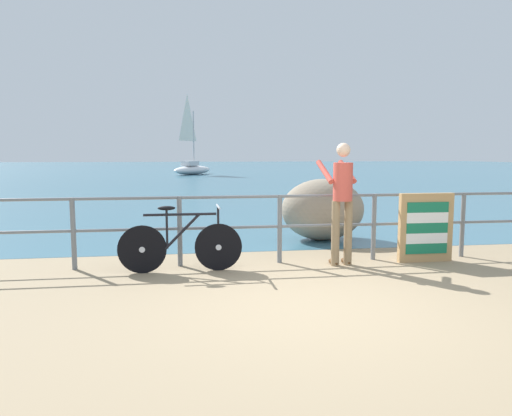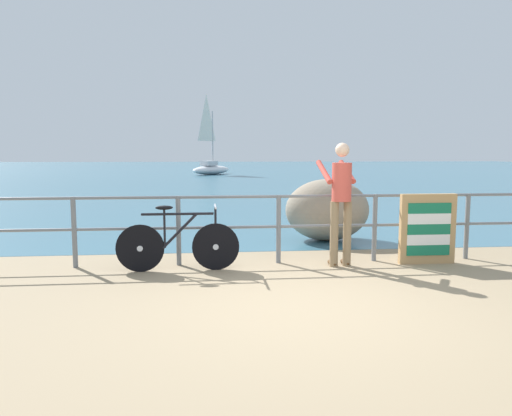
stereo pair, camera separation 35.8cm
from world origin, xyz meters
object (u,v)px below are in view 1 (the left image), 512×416
object	(u,v)px
bicycle	(181,244)
person_at_railing	(342,198)
folded_deckchair_stack	(426,228)
sailboat	(192,166)
breakwater_boulder_main	(323,209)

from	to	relation	value
bicycle	person_at_railing	distance (m)	2.39
folded_deckchair_stack	sailboat	xyz separation A→B (m)	(-3.07, 30.78, 0.19)
bicycle	folded_deckchair_stack	xyz separation A→B (m)	(3.64, 0.10, 0.13)
breakwater_boulder_main	sailboat	bearing A→B (deg)	94.09
folded_deckchair_stack	sailboat	world-z (taller)	sailboat
person_at_railing	sailboat	distance (m)	30.85
bicycle	sailboat	size ratio (longest dim) A/B	0.28
sailboat	bicycle	bearing A→B (deg)	-144.45
person_at_railing	breakwater_boulder_main	xyz separation A→B (m)	(0.32, 2.04, -0.41)
bicycle	folded_deckchair_stack	size ratio (longest dim) A/B	1.63
bicycle	sailboat	world-z (taller)	sailboat
person_at_railing	sailboat	xyz separation A→B (m)	(-1.74, 30.80, -0.28)
bicycle	person_at_railing	xyz separation A→B (m)	(2.31, 0.07, 0.60)
folded_deckchair_stack	breakwater_boulder_main	bearing A→B (deg)	116.55
folded_deckchair_stack	person_at_railing	bearing A→B (deg)	-178.92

